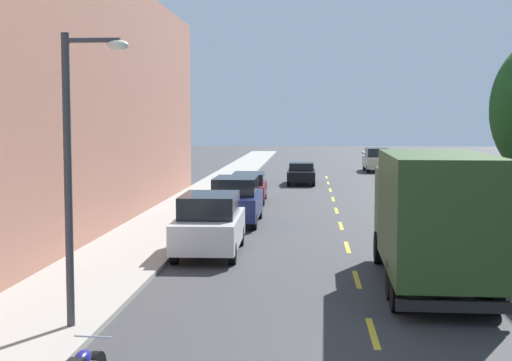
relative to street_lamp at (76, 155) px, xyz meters
name	(u,v)px	position (x,y,z in m)	size (l,w,h in m)	color
ground_plane	(334,203)	(5.93, 23.39, -3.59)	(160.00, 160.00, 0.00)	#38383A
sidewalk_left	(191,205)	(-1.17, 21.39, -3.52)	(3.20, 120.00, 0.14)	#A39E93
sidewalk_right	(485,208)	(13.03, 21.39, -3.52)	(3.20, 120.00, 0.14)	#A39E93
lane_centerline_dashes	(338,217)	(5.93, 17.89, -3.59)	(0.14, 47.20, 0.01)	yellow
street_lamp	(76,155)	(0.00, 0.00, 0.00)	(1.35, 0.28, 5.86)	#38383D
delivery_box_truck	(431,212)	(7.72, 4.47, -1.64)	(2.55, 7.70, 3.48)	#2D471E
parked_wagon_burgundy	(248,187)	(1.47, 23.74, -2.79)	(1.94, 4.75, 1.50)	maroon
parked_suv_champagne	(377,160)	(10.19, 46.70, -2.61)	(2.02, 4.83, 1.93)	tan
parked_suv_white	(210,223)	(1.46, 8.84, -2.61)	(2.05, 4.84, 1.93)	silver
parked_sedan_sky	(470,221)	(10.27, 11.76, -2.84)	(1.80, 4.50, 1.43)	#7A9EC6
parked_suv_navy	(236,200)	(1.63, 15.70, -2.61)	(1.96, 4.80, 1.93)	navy
moving_black_sedan	(301,173)	(4.13, 34.40, -2.84)	(1.80, 4.50, 1.43)	black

